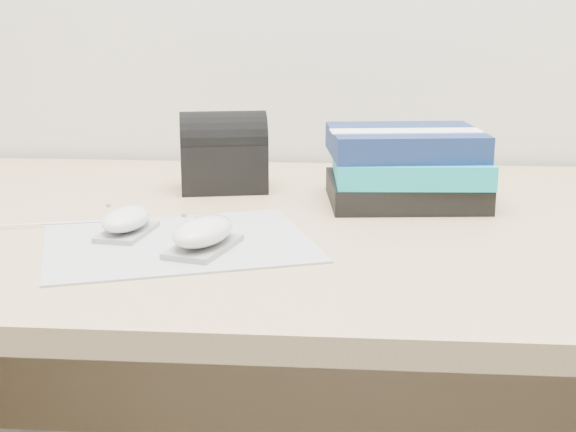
# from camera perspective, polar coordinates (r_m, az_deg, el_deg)

# --- Properties ---
(desk) EXTENTS (1.60, 0.80, 0.73)m
(desk) POSITION_cam_1_polar(r_m,az_deg,el_deg) (1.23, 5.62, -10.12)
(desk) COLOR tan
(desk) RESTS_ON ground
(mousepad) EXTENTS (0.38, 0.34, 0.00)m
(mousepad) POSITION_cam_1_polar(r_m,az_deg,el_deg) (0.99, -7.82, -1.88)
(mousepad) COLOR gray
(mousepad) RESTS_ON desk
(mouse_rear) EXTENTS (0.06, 0.10, 0.04)m
(mouse_rear) POSITION_cam_1_polar(r_m,az_deg,el_deg) (1.02, -11.42, -0.35)
(mouse_rear) COLOR gray
(mouse_rear) RESTS_ON mousepad
(mouse_front) EXTENTS (0.09, 0.12, 0.04)m
(mouse_front) POSITION_cam_1_polar(r_m,az_deg,el_deg) (0.95, -6.05, -1.26)
(mouse_front) COLOR gray
(mouse_front) RESTS_ON mousepad
(usb_cable) EXTENTS (0.20, 0.06, 0.00)m
(usb_cable) POSITION_cam_1_polar(r_m,az_deg,el_deg) (1.10, -18.24, -0.60)
(usb_cable) COLOR white
(usb_cable) RESTS_ON mousepad
(book_stack) EXTENTS (0.24, 0.20, 0.11)m
(book_stack) POSITION_cam_1_polar(r_m,az_deg,el_deg) (1.18, 8.40, 3.49)
(book_stack) COLOR black
(book_stack) RESTS_ON desk
(pouch) EXTENTS (0.15, 0.12, 0.12)m
(pouch) POSITION_cam_1_polar(r_m,az_deg,el_deg) (1.26, -4.61, 4.55)
(pouch) COLOR black
(pouch) RESTS_ON desk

